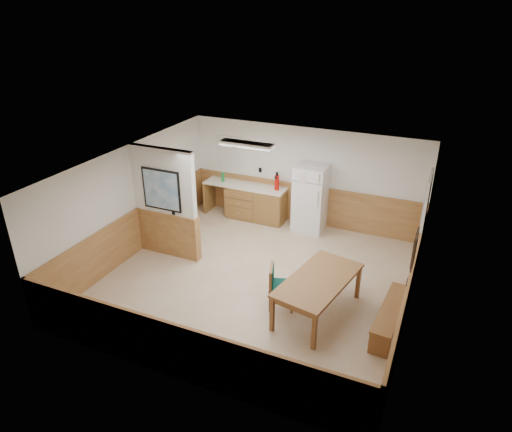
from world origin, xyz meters
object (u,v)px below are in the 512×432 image
at_px(refrigerator, 310,198).
at_px(fire_extinguisher, 277,182).
at_px(dining_chair, 277,283).
at_px(dining_table, 318,283).
at_px(dining_bench, 391,313).
at_px(soap_bottle, 223,177).

xyz_separation_m(refrigerator, fire_extinguisher, (-0.91, 0.07, 0.26)).
bearing_deg(dining_chair, dining_table, -11.42).
height_order(dining_bench, soap_bottle, soap_bottle).
distance_m(refrigerator, soap_bottle, 2.43).
relative_size(refrigerator, dining_bench, 1.03).
distance_m(dining_table, dining_bench, 1.34).
xyz_separation_m(dining_table, soap_bottle, (-3.60, 3.24, 0.36)).
height_order(dining_table, soap_bottle, soap_bottle).
bearing_deg(soap_bottle, refrigerator, -0.94).
bearing_deg(fire_extinguisher, soap_bottle, 168.27).
relative_size(dining_chair, fire_extinguisher, 1.80).
distance_m(refrigerator, fire_extinguisher, 0.95).
bearing_deg(fire_extinguisher, dining_chair, -81.19).
distance_m(dining_bench, dining_chair, 2.08).
relative_size(dining_table, soap_bottle, 8.21).
xyz_separation_m(fire_extinguisher, soap_bottle, (-1.52, -0.03, -0.08)).
distance_m(refrigerator, dining_bench, 4.01).
height_order(refrigerator, dining_bench, refrigerator).
distance_m(dining_table, soap_bottle, 4.86).
height_order(dining_table, dining_bench, dining_table).
xyz_separation_m(dining_bench, soap_bottle, (-4.91, 3.15, 0.68)).
bearing_deg(dining_table, dining_bench, 15.30).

